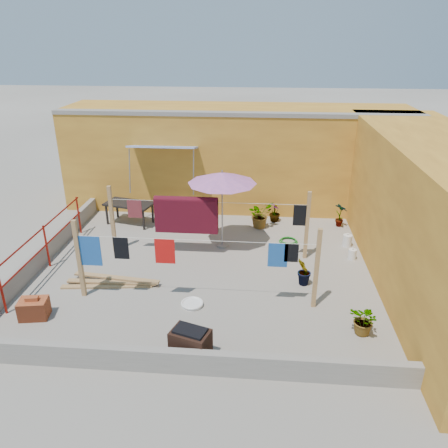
{
  "coord_description": "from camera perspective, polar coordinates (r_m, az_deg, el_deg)",
  "views": [
    {
      "loc": [
        1.28,
        -9.33,
        5.3
      ],
      "look_at": [
        0.45,
        0.3,
        1.09
      ],
      "focal_mm": 35.0,
      "sensor_mm": 36.0,
      "label": 1
    }
  ],
  "objects": [
    {
      "name": "wall_right",
      "position": [
        10.77,
        25.89,
        1.0
      ],
      "size": [
        2.4,
        9.0,
        3.2
      ],
      "primitive_type": "cube",
      "color": "gold",
      "rests_on": "ground"
    },
    {
      "name": "water_jug_b",
      "position": [
        12.29,
        15.79,
        -2.08
      ],
      "size": [
        0.24,
        0.24,
        0.38
      ],
      "color": "silver",
      "rests_on": "ground"
    },
    {
      "name": "plant_right_b",
      "position": [
        10.12,
        10.43,
        -6.15
      ],
      "size": [
        0.37,
        0.43,
        0.7
      ],
      "primitive_type": "imported",
      "rotation": [
        0.0,
        0.0,
        4.56
      ],
      "color": "#1E5F1B",
      "rests_on": "ground"
    },
    {
      "name": "water_jug_a",
      "position": [
        11.64,
        16.4,
        -3.81
      ],
      "size": [
        0.2,
        0.2,
        0.32
      ],
      "color": "silver",
      "rests_on": "ground"
    },
    {
      "name": "outdoor_table",
      "position": [
        13.39,
        -12.3,
        2.45
      ],
      "size": [
        1.55,
        1.04,
        0.67
      ],
      "color": "black",
      "rests_on": "ground"
    },
    {
      "name": "plant_right_c",
      "position": [
        8.89,
        17.93,
        -11.92
      ],
      "size": [
        0.73,
        0.73,
        0.62
      ],
      "primitive_type": "imported",
      "rotation": [
        0.0,
        0.0,
        5.47
      ],
      "color": "#1E5F1B",
      "rests_on": "ground"
    },
    {
      "name": "green_hose",
      "position": [
        12.23,
        8.41,
        -2.22
      ],
      "size": [
        0.52,
        0.52,
        0.08
      ],
      "color": "#1A751E",
      "rests_on": "ground"
    },
    {
      "name": "plant_right_a",
      "position": [
        13.42,
        14.94,
        1.18
      ],
      "size": [
        0.46,
        0.47,
        0.75
      ],
      "primitive_type": "imported",
      "rotation": [
        0.0,
        0.0,
        2.29
      ],
      "color": "#1E5F1B",
      "rests_on": "ground"
    },
    {
      "name": "brazier",
      "position": [
        7.99,
        -4.39,
        -15.33
      ],
      "size": [
        0.77,
        0.63,
        0.6
      ],
      "color": "black",
      "rests_on": "ground"
    },
    {
      "name": "plant_back_a",
      "position": [
        12.95,
        4.73,
        1.24
      ],
      "size": [
        0.95,
        0.95,
        0.8
      ],
      "primitive_type": "imported",
      "rotation": [
        0.0,
        0.0,
        0.75
      ],
      "color": "#1E5F1B",
      "rests_on": "ground"
    },
    {
      "name": "lumber_pile",
      "position": [
        10.45,
        -14.45,
        -7.34
      ],
      "size": [
        2.23,
        0.62,
        0.13
      ],
      "color": "tan",
      "rests_on": "ground"
    },
    {
      "name": "ground",
      "position": [
        10.81,
        -2.55,
        -5.85
      ],
      "size": [
        80.0,
        80.0,
        0.0
      ],
      "primitive_type": "plane",
      "color": "#9E998E",
      "rests_on": "ground"
    },
    {
      "name": "brick_stack",
      "position": [
        9.78,
        -23.58,
        -10.08
      ],
      "size": [
        0.61,
        0.49,
        0.48
      ],
      "color": "#A64626",
      "rests_on": "ground"
    },
    {
      "name": "wall_back",
      "position": [
        14.52,
        1.68,
        8.82
      ],
      "size": [
        11.0,
        3.27,
        3.21
      ],
      "color": "gold",
      "rests_on": "ground"
    },
    {
      "name": "red_railing",
      "position": [
        11.43,
        -22.28,
        -1.95
      ],
      "size": [
        0.05,
        4.2,
        1.1
      ],
      "color": "maroon",
      "rests_on": "ground"
    },
    {
      "name": "clothesline_rig",
      "position": [
        10.87,
        -4.66,
        0.43
      ],
      "size": [
        5.09,
        2.35,
        1.8
      ],
      "color": "tan",
      "rests_on": "ground"
    },
    {
      "name": "white_basin",
      "position": [
        9.44,
        -4.18,
        -10.34
      ],
      "size": [
        0.48,
        0.48,
        0.08
      ],
      "color": "silver",
      "rests_on": "ground"
    },
    {
      "name": "plant_back_b",
      "position": [
        13.44,
        6.64,
        1.52
      ],
      "size": [
        0.38,
        0.38,
        0.58
      ],
      "primitive_type": "imported",
      "rotation": [
        0.0,
        0.0,
        1.73
      ],
      "color": "#1E5F1B",
      "rests_on": "ground"
    },
    {
      "name": "parapet_front",
      "position": [
        7.78,
        -6.07,
        -17.39
      ],
      "size": [
        8.3,
        0.16,
        0.44
      ],
      "primitive_type": "cube",
      "color": "gray",
      "rests_on": "ground"
    },
    {
      "name": "patio_umbrella",
      "position": [
        11.19,
        -0.24,
        5.99
      ],
      "size": [
        2.27,
        2.27,
        2.14
      ],
      "color": "gray",
      "rests_on": "ground"
    },
    {
      "name": "parapet_left",
      "position": [
        11.9,
        -22.49,
        -3.66
      ],
      "size": [
        0.16,
        7.3,
        0.44
      ],
      "primitive_type": "cube",
      "color": "gray",
      "rests_on": "ground"
    }
  ]
}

